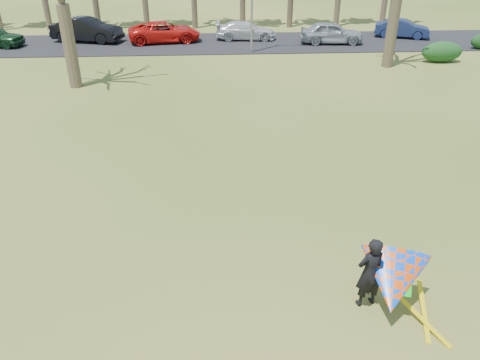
{
  "coord_description": "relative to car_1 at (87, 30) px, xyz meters",
  "views": [
    {
      "loc": [
        -0.73,
        -9.91,
        7.61
      ],
      "look_at": [
        0.0,
        2.0,
        1.1
      ],
      "focal_mm": 35.0,
      "sensor_mm": 36.0,
      "label": 1
    }
  ],
  "objects": [
    {
      "name": "kite_flyer",
      "position": [
        12.76,
        -28.2,
        -0.05
      ],
      "size": [
        2.13,
        2.39,
        2.02
      ],
      "color": "black",
      "rests_on": "ground"
    },
    {
      "name": "car_3",
      "position": [
        11.65,
        0.06,
        -0.2
      ],
      "size": [
        4.57,
        2.1,
        1.29
      ],
      "primitive_type": "imported",
      "rotation": [
        0.0,
        0.0,
        1.51
      ],
      "color": "silver",
      "rests_on": "parking_strip"
    },
    {
      "name": "car_4",
      "position": [
        17.73,
        -1.66,
        -0.09
      ],
      "size": [
        4.58,
        2.14,
        1.52
      ],
      "primitive_type": "imported",
      "rotation": [
        0.0,
        0.0,
        1.49
      ],
      "color": "#9598A1",
      "rests_on": "parking_strip"
    },
    {
      "name": "hedge_near",
      "position": [
        23.48,
        -7.11,
        -0.26
      ],
      "size": [
        2.57,
        1.16,
        1.28
      ],
      "primitive_type": "ellipsoid",
      "color": "#163E19",
      "rests_on": "ground"
    },
    {
      "name": "car_1",
      "position": [
        0.0,
        0.0,
        0.0
      ],
      "size": [
        5.42,
        3.08,
        1.69
      ],
      "primitive_type": "imported",
      "rotation": [
        0.0,
        0.0,
        1.3
      ],
      "color": "black",
      "rests_on": "parking_strip"
    },
    {
      "name": "car_5",
      "position": [
        23.59,
        0.02,
        -0.18
      ],
      "size": [
        4.26,
        2.75,
        1.32
      ],
      "primitive_type": "imported",
      "rotation": [
        0.0,
        0.0,
        1.2
      ],
      "color": "navy",
      "rests_on": "parking_strip"
    },
    {
      "name": "car_2",
      "position": [
        5.67,
        -0.46,
        -0.12
      ],
      "size": [
        5.51,
        3.17,
        1.44
      ],
      "primitive_type": "imported",
      "rotation": [
        0.0,
        0.0,
        1.73
      ],
      "color": "red",
      "rests_on": "parking_strip"
    },
    {
      "name": "ground",
      "position": [
        9.75,
        -25.93,
        -0.9
      ],
      "size": [
        100.0,
        100.0,
        0.0
      ],
      "primitive_type": "plane",
      "color": "#2C5B13",
      "rests_on": "ground"
    },
    {
      "name": "parking_strip",
      "position": [
        9.75,
        -0.93,
        -0.87
      ],
      "size": [
        46.0,
        7.0,
        0.06
      ],
      "primitive_type": "cube",
      "color": "black",
      "rests_on": "ground"
    }
  ]
}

